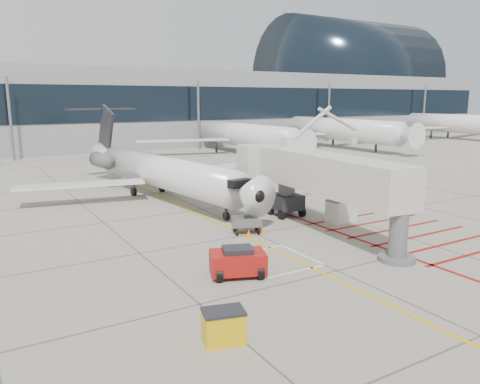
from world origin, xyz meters
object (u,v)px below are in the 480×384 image
regional_jet (175,157)px  jet_bridge (332,182)px  pushback_tug (238,261)px  spill_bin (224,326)px

regional_jet → jet_bridge: bearing=-76.7°
regional_jet → pushback_tug: regional_jet is taller
regional_jet → spill_bin: bearing=-116.3°
regional_jet → pushback_tug: size_ratio=11.15×
pushback_tug → spill_bin: bearing=-104.1°
pushback_tug → spill_bin: pushback_tug is taller
jet_bridge → pushback_tug: bearing=-155.7°
regional_jet → spill_bin: (-7.78, -22.61, -3.38)m
pushback_tug → jet_bridge: bearing=41.0°
jet_bridge → spill_bin: (-12.97, -8.82, -2.86)m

